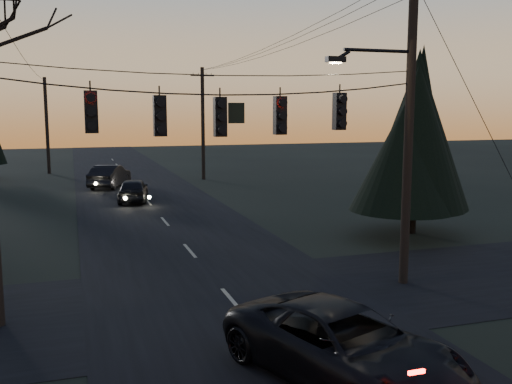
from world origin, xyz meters
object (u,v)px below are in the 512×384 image
object	(u,v)px
sedan_oncoming_a	(133,190)
evergreen_right	(415,134)
utility_pole_far_r	(204,179)
suv_near	(343,346)
utility_pole_far_l	(49,174)
sedan_oncoming_b	(110,176)
utility_pole_left	(0,326)
utility_pole_right	(403,283)

from	to	relation	value
sedan_oncoming_a	evergreen_right	bearing A→B (deg)	139.86
utility_pole_far_r	suv_near	world-z (taller)	utility_pole_far_r
utility_pole_far_l	sedan_oncoming_b	xyz separation A→B (m)	(4.31, -10.57, 0.77)
utility_pole_left	utility_pole_far_l	world-z (taller)	utility_pole_left
utility_pole_right	utility_pole_far_l	distance (m)	37.79
evergreen_right	sedan_oncoming_b	world-z (taller)	evergreen_right
sedan_oncoming_a	utility_pole_far_l	bearing A→B (deg)	-64.29
utility_pole_left	evergreen_right	size ratio (longest dim) A/B	1.14
utility_pole_left	utility_pole_far_r	xyz separation A→B (m)	(11.50, 28.00, 0.00)
utility_pole_far_l	evergreen_right	world-z (taller)	evergreen_right
suv_near	evergreen_right	bearing A→B (deg)	31.33
utility_pole_left	sedan_oncoming_a	bearing A→B (deg)	74.36
sedan_oncoming_a	sedan_oncoming_b	size ratio (longest dim) A/B	0.86
sedan_oncoming_b	utility_pole_far_r	bearing A→B (deg)	-138.34
evergreen_right	suv_near	bearing A→B (deg)	-128.25
utility_pole_left	utility_pole_far_l	distance (m)	36.00
utility_pole_far_r	utility_pole_far_l	world-z (taller)	utility_pole_far_r
sedan_oncoming_a	suv_near	bearing A→B (deg)	102.94
utility_pole_far_r	sedan_oncoming_a	world-z (taller)	utility_pole_far_r
utility_pole_left	utility_pole_far_l	size ratio (longest dim) A/B	1.06
evergreen_right	sedan_oncoming_a	distance (m)	16.70
utility_pole_far_l	sedan_oncoming_a	xyz separation A→B (m)	(5.20, -17.43, 0.69)
suv_near	utility_pole_far_l	bearing A→B (deg)	78.95
sedan_oncoming_a	utility_pole_far_r	bearing A→B (deg)	-114.64
utility_pole_right	sedan_oncoming_a	world-z (taller)	utility_pole_right
utility_pole_far_l	sedan_oncoming_b	world-z (taller)	utility_pole_far_l
utility_pole_far_r	utility_pole_left	bearing A→B (deg)	-112.33
utility_pole_left	utility_pole_right	bearing A→B (deg)	0.00
utility_pole_far_r	utility_pole_far_l	size ratio (longest dim) A/B	1.06
utility_pole_far_r	suv_near	size ratio (longest dim) A/B	1.61
sedan_oncoming_a	utility_pole_left	bearing A→B (deg)	83.46
suv_near	sedan_oncoming_b	world-z (taller)	sedan_oncoming_b
utility_pole_right	sedan_oncoming_a	bearing A→B (deg)	108.74
evergreen_right	sedan_oncoming_b	distance (m)	22.68
sedan_oncoming_a	sedan_oncoming_b	bearing A→B (deg)	-73.53
evergreen_right	sedan_oncoming_b	size ratio (longest dim) A/B	1.58
suv_near	sedan_oncoming_b	bearing A→B (deg)	74.22
utility_pole_right	evergreen_right	distance (m)	8.73
utility_pole_right	utility_pole_far_l	world-z (taller)	utility_pole_right
utility_pole_left	sedan_oncoming_b	size ratio (longest dim) A/B	1.81
utility_pole_far_r	utility_pole_right	bearing A→B (deg)	-90.00
utility_pole_right	sedan_oncoming_b	size ratio (longest dim) A/B	2.13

